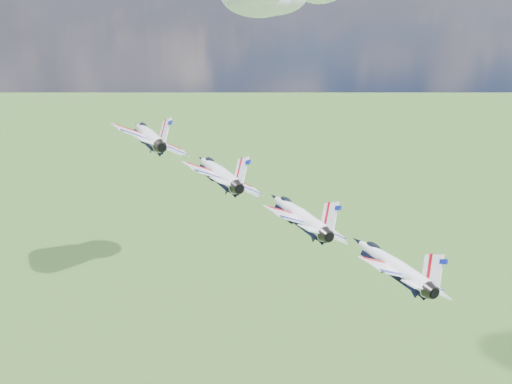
{
  "coord_description": "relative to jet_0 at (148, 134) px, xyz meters",
  "views": [
    {
      "loc": [
        -15.52,
        -51.53,
        177.73
      ],
      "look_at": [
        -8.39,
        9.14,
        155.49
      ],
      "focal_mm": 40.0,
      "sensor_mm": 36.0,
      "label": 1
    }
  ],
  "objects": [
    {
      "name": "jet_0",
      "position": [
        0.0,
        0.0,
        0.0
      ],
      "size": [
        13.94,
        16.31,
        7.91
      ],
      "primitive_type": null,
      "rotation": [
        0.0,
        0.47,
        0.31
      ],
      "color": "white"
    },
    {
      "name": "jet_1",
      "position": [
        8.37,
        -6.91,
        -3.01
      ],
      "size": [
        13.94,
        16.31,
        7.91
      ],
      "primitive_type": null,
      "rotation": [
        0.0,
        0.47,
        0.31
      ],
      "color": "silver"
    },
    {
      "name": "jet_2",
      "position": [
        16.75,
        -13.82,
        -6.01
      ],
      "size": [
        13.94,
        16.31,
        7.91
      ],
      "primitive_type": null,
      "rotation": [
        0.0,
        0.47,
        0.31
      ],
      "color": "white"
    },
    {
      "name": "jet_3",
      "position": [
        25.12,
        -20.74,
        -9.02
      ],
      "size": [
        13.94,
        16.31,
        7.91
      ],
      "primitive_type": null,
      "rotation": [
        0.0,
        0.47,
        0.31
      ],
      "color": "white"
    }
  ]
}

